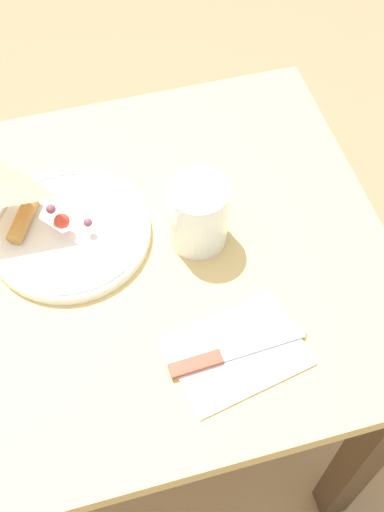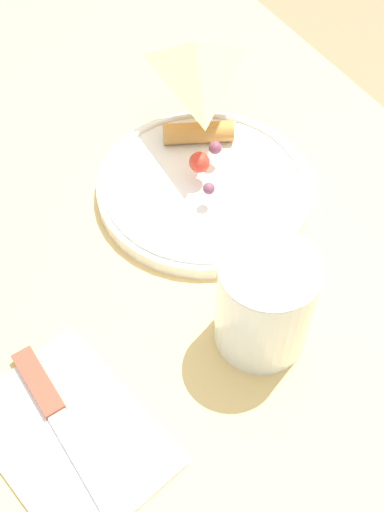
{
  "view_description": "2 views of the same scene",
  "coord_description": "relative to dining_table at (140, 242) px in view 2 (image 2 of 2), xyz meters",
  "views": [
    {
      "loc": [
        0.09,
        -0.53,
        1.49
      ],
      "look_at": [
        0.21,
        -0.07,
        0.79
      ],
      "focal_mm": 45.0,
      "sensor_mm": 36.0,
      "label": 1
    },
    {
      "loc": [
        0.47,
        -0.21,
        1.25
      ],
      "look_at": [
        0.18,
        -0.03,
        0.79
      ],
      "focal_mm": 45.0,
      "sensor_mm": 36.0,
      "label": 2
    }
  ],
  "objects": [
    {
      "name": "ground_plane",
      "position": [
        0.0,
        0.0,
        -0.59
      ],
      "size": [
        6.0,
        6.0,
        0.0
      ],
      "primitive_type": "plane",
      "color": "#997A56"
    },
    {
      "name": "napkin_folded",
      "position": [
        0.24,
        -0.19,
        0.12
      ],
      "size": [
        0.19,
        0.15,
        0.0
      ],
      "rotation": [
        0.0,
        0.0,
        0.19
      ],
      "color": "white",
      "rests_on": "dining_table"
    },
    {
      "name": "butter_knife",
      "position": [
        0.23,
        -0.19,
        0.13
      ],
      "size": [
        0.19,
        0.03,
        0.01
      ],
      "rotation": [
        0.0,
        0.0,
        0.05
      ],
      "color": "#99422D",
      "rests_on": "napkin_folded"
    },
    {
      "name": "milk_glass",
      "position": [
        0.24,
        0.01,
        0.17
      ],
      "size": [
        0.09,
        0.09,
        0.11
      ],
      "color": "white",
      "rests_on": "dining_table"
    },
    {
      "name": "plate_pizza",
      "position": [
        0.06,
        0.06,
        0.13
      ],
      "size": [
        0.24,
        0.24,
        0.05
      ],
      "color": "white",
      "rests_on": "dining_table"
    },
    {
      "name": "dining_table",
      "position": [
        0.0,
        0.0,
        0.0
      ],
      "size": [
        1.04,
        0.66,
        0.71
      ],
      "color": "#DBB770",
      "rests_on": "ground_plane"
    }
  ]
}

